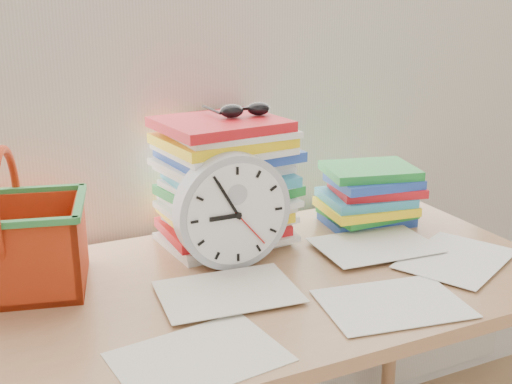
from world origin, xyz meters
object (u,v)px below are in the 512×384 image
clock (232,211)px  book_stack (368,196)px  desk (241,314)px  basket (9,221)px  paper_stack (225,182)px

clock → book_stack: (0.43, 0.09, -0.05)m
desk → basket: basket is taller
desk → book_stack: 0.51m
paper_stack → basket: 0.50m
desk → book_stack: (0.45, 0.18, 0.15)m
clock → book_stack: 0.44m
book_stack → basket: (-0.88, -0.00, 0.07)m
book_stack → basket: 0.88m
clock → basket: bearing=168.7°
clock → basket: (-0.45, 0.09, 0.02)m
desk → book_stack: book_stack is taller
desk → clock: bearing=78.0°
desk → paper_stack: size_ratio=4.33×
paper_stack → basket: (-0.50, -0.05, -0.01)m
desk → book_stack: size_ratio=5.32×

